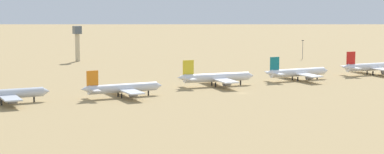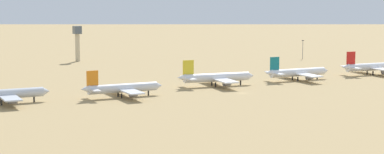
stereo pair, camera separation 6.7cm
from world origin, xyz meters
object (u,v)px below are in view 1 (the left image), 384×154
Objects in this scene: parked_jet_teal_2 at (3,94)px; light_pole_west at (303,48)px; parked_jet_yellow_4 at (216,77)px; control_tower at (77,40)px; parked_jet_orange_3 at (122,88)px; parked_jet_teal_5 at (297,72)px; parked_jet_red_6 at (372,67)px.

light_pole_west is (235.90, 94.84, 3.64)m from parked_jet_teal_2.
parked_jet_yellow_4 is (109.40, 3.74, 0.21)m from parked_jet_teal_2.
control_tower is 161.19m from light_pole_west.
light_pole_west is (148.44, -62.45, -6.88)m from control_tower.
parked_jet_yellow_4 is (56.65, 10.82, 0.30)m from parked_jet_orange_3.
parked_jet_teal_5 is at bearing 3.75° from parked_jet_teal_2.
light_pole_west is (183.14, 101.93, 3.74)m from parked_jet_orange_3.
parked_jet_teal_2 is 109.47m from parked_jet_yellow_4.
control_tower reaches higher than parked_jet_teal_2.
parked_jet_red_6 reaches higher than parked_jet_teal_5.
parked_jet_teal_5 is at bearing -129.20° from light_pole_west.
parked_jet_teal_2 is 53.23m from parked_jet_orange_3.
parked_jet_red_6 is 3.12× the size of light_pole_west.
parked_jet_teal_5 is at bearing -175.02° from parked_jet_red_6.
parked_jet_teal_2 is 0.95× the size of parked_jet_red_6.
parked_jet_yellow_4 is 1.72× the size of control_tower.
control_tower reaches higher than parked_jet_red_6.
parked_jet_yellow_4 is 155.46m from control_tower.
control_tower is (-21.95, 153.55, 10.32)m from parked_jet_yellow_4.
parked_jet_teal_5 is at bearing -64.88° from control_tower.
parked_jet_teal_5 is (50.82, -1.67, -0.16)m from parked_jet_yellow_4.
parked_jet_teal_5 is 171.76m from control_tower.
parked_jet_orange_3 is 107.86m from parked_jet_teal_5.
parked_jet_red_6 is at bearing 5.95° from parked_jet_orange_3.
control_tower is at bearing 106.72° from parked_jet_yellow_4.
control_tower is (87.46, 157.29, 10.53)m from parked_jet_teal_2.
parked_jet_red_6 is 95.32m from light_pole_west.
parked_jet_teal_2 is at bearing -176.09° from parked_jet_teal_5.
parked_jet_yellow_4 reaches higher than parked_jet_teal_5.
parked_jet_teal_2 is 0.99× the size of parked_jet_teal_5.
parked_jet_teal_2 is 1.65× the size of control_tower.
parked_jet_teal_5 is (160.22, 2.06, 0.05)m from parked_jet_teal_2.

